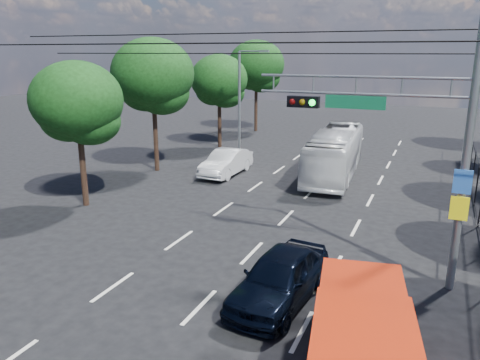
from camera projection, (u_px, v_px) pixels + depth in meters
The scene contains 12 objects.
lane_markings at pixel (299, 204), 22.07m from camera, with size 6.12×38.00×0.01m.
signal_mast at pixel (425, 114), 13.35m from camera, with size 6.43×0.39×9.50m.
streetlight_left at pixel (242, 100), 30.52m from camera, with size 2.09×0.22×7.08m.
utility_wires at pixel (263, 43), 15.57m from camera, with size 22.00×5.04×0.74m.
tree_left_b at pixel (78, 107), 20.81m from camera, with size 4.08×4.08×6.63m.
tree_left_c at pixel (153, 80), 27.03m from camera, with size 4.80×4.80×7.80m.
tree_left_d at pixel (219, 84), 34.15m from camera, with size 4.20×4.20×6.83m.
tree_left_e at pixel (257, 69), 41.10m from camera, with size 4.92×4.92×7.99m.
red_pickup at pixel (361, 338), 9.95m from camera, with size 2.87×5.69×2.03m.
navy_hatchback at pixel (280, 277), 13.34m from camera, with size 1.77×4.41×1.50m, color black.
white_bus at pixel (335, 153), 26.90m from camera, with size 2.25×9.61×2.68m, color silver.
white_van at pixel (226, 162), 27.27m from camera, with size 1.54×4.42×1.46m, color silver.
Camera 1 is at (5.69, -6.38, 6.97)m, focal length 35.00 mm.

